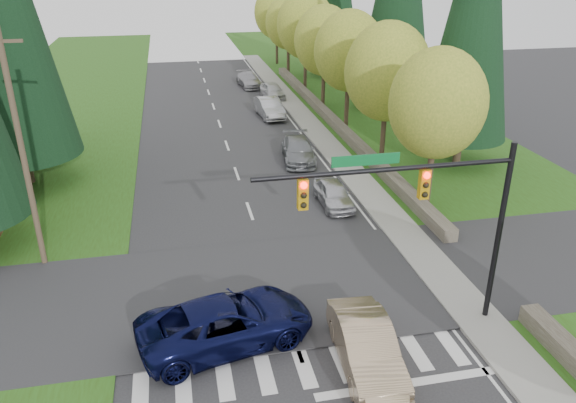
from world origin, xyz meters
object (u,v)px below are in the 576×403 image
object	(u,v)px
suv_navy	(226,322)
parked_car_e	(249,80)
sedan_champagne	(366,347)
parked_car_c	(269,108)
parked_car_a	(334,194)
parked_car_b	(298,150)
parked_car_d	(273,91)

from	to	relation	value
suv_navy	parked_car_e	bearing A→B (deg)	-22.02
sedan_champagne	parked_car_c	size ratio (longest dim) A/B	1.02
parked_car_a	parked_car_c	xyz separation A→B (m)	(-0.29, 17.79, 0.12)
suv_navy	parked_car_e	world-z (taller)	suv_navy
parked_car_b	parked_car_e	size ratio (longest dim) A/B	1.03
parked_car_a	suv_navy	bearing A→B (deg)	-123.77
sedan_champagne	parked_car_c	bearing A→B (deg)	89.50
parked_car_a	parked_car_e	xyz separation A→B (m)	(-0.29, 29.15, 0.03)
parked_car_b	parked_car_d	distance (m)	16.85
suv_navy	parked_car_c	bearing A→B (deg)	-25.69
sedan_champagne	parked_car_d	world-z (taller)	sedan_champagne
suv_navy	parked_car_c	xyz separation A→B (m)	(6.51, 28.15, -0.07)
sedan_champagne	parked_car_d	xyz separation A→B (m)	(3.63, 36.48, -0.09)
parked_car_d	parked_car_e	distance (m)	5.37
parked_car_b	parked_car_c	bearing A→B (deg)	97.19
parked_car_c	parked_car_b	bearing A→B (deg)	-94.52
parked_car_d	sedan_champagne	bearing A→B (deg)	-100.56
sedan_champagne	parked_car_c	xyz separation A→B (m)	(2.23, 30.30, -0.01)
sedan_champagne	suv_navy	bearing A→B (deg)	157.04
parked_car_c	parked_car_e	size ratio (longest dim) A/B	1.01
parked_car_a	parked_car_e	size ratio (longest dim) A/B	0.82
sedan_champagne	parked_car_b	size ratio (longest dim) A/B	0.99
parked_car_b	parked_car_d	world-z (taller)	same
sedan_champagne	parked_car_e	distance (m)	41.72
parked_car_b	suv_navy	bearing A→B (deg)	-103.19
parked_car_b	parked_car_e	world-z (taller)	parked_car_b
parked_car_a	parked_car_c	world-z (taller)	parked_car_c
parked_car_b	parked_car_c	world-z (taller)	parked_car_c
sedan_champagne	parked_car_d	size ratio (longest dim) A/B	1.16
parked_car_c	sedan_champagne	bearing A→B (deg)	-98.73
parked_car_c	parked_car_d	bearing A→B (deg)	72.72
sedan_champagne	suv_navy	size ratio (longest dim) A/B	0.79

